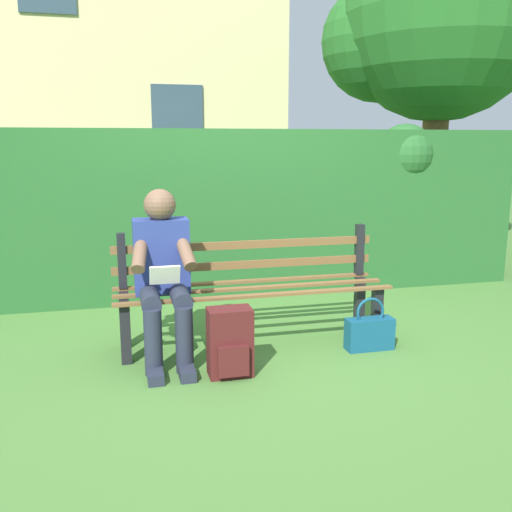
# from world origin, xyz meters

# --- Properties ---
(ground) EXTENTS (60.00, 60.00, 0.00)m
(ground) POSITION_xyz_m (0.00, 0.00, 0.00)
(ground) COLOR #477533
(park_bench) EXTENTS (2.01, 0.48, 0.84)m
(park_bench) POSITION_xyz_m (0.00, -0.07, 0.42)
(park_bench) COLOR black
(park_bench) RESTS_ON ground
(person_seated) EXTENTS (0.44, 0.73, 1.17)m
(person_seated) POSITION_xyz_m (0.65, 0.10, 0.62)
(person_seated) COLOR navy
(person_seated) RESTS_ON ground
(hedge_backdrop) EXTENTS (5.67, 0.75, 1.67)m
(hedge_backdrop) POSITION_xyz_m (-0.29, -1.56, 0.83)
(hedge_backdrop) COLOR #265B28
(hedge_backdrop) RESTS_ON ground
(tree) EXTENTS (2.71, 2.58, 4.31)m
(tree) POSITION_xyz_m (-3.04, -2.94, 2.95)
(tree) COLOR brown
(tree) RESTS_ON ground
(building_facade) EXTENTS (8.16, 3.28, 6.64)m
(building_facade) POSITION_xyz_m (1.88, -7.95, 3.32)
(building_facade) COLOR beige
(building_facade) RESTS_ON ground
(backpack) EXTENTS (0.28, 0.25, 0.45)m
(backpack) POSITION_xyz_m (0.28, 0.52, 0.22)
(backpack) COLOR #4C1919
(backpack) RESTS_ON ground
(handbag) EXTENTS (0.35, 0.13, 0.39)m
(handbag) POSITION_xyz_m (-0.80, 0.31, 0.13)
(handbag) COLOR navy
(handbag) RESTS_ON ground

